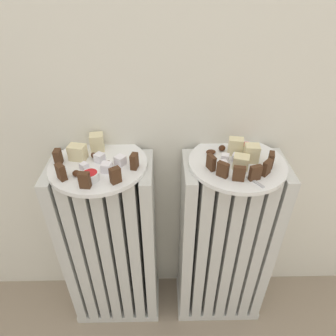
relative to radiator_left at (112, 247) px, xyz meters
name	(u,v)px	position (x,y,z in m)	size (l,w,h in m)	color
radiator_left	(112,247)	(0.00, 0.00, 0.00)	(0.31, 0.18, 0.68)	silver
radiator_right	(224,245)	(0.39, 0.00, 0.00)	(0.31, 0.18, 0.68)	silver
plate_left	(98,165)	(0.00, 0.00, 0.35)	(0.28, 0.28, 0.01)	white
plate_right	(237,163)	(0.39, 0.00, 0.35)	(0.28, 0.28, 0.01)	white
dark_cake_slice_left_0	(58,157)	(-0.11, 0.00, 0.38)	(0.03, 0.02, 0.04)	#472B19
dark_cake_slice_left_1	(61,172)	(-0.08, -0.07, 0.38)	(0.03, 0.02, 0.04)	#472B19
dark_cake_slice_left_2	(85,180)	(-0.01, -0.11, 0.38)	(0.03, 0.02, 0.04)	#472B19
dark_cake_slice_left_3	(115,175)	(0.06, -0.09, 0.38)	(0.03, 0.02, 0.04)	#472B19
dark_cake_slice_left_4	(134,161)	(0.10, -0.03, 0.38)	(0.03, 0.02, 0.04)	#472B19
marble_cake_slice_left_0	(78,152)	(-0.06, 0.02, 0.38)	(0.05, 0.03, 0.04)	beige
marble_cake_slice_left_1	(97,142)	(-0.01, 0.07, 0.38)	(0.04, 0.04, 0.05)	beige
turkish_delight_left_0	(84,166)	(-0.03, -0.03, 0.37)	(0.02, 0.02, 0.02)	white
turkish_delight_left_1	(107,167)	(0.03, -0.04, 0.37)	(0.03, 0.03, 0.03)	white
turkish_delight_left_2	(100,158)	(0.00, 0.01, 0.37)	(0.02, 0.02, 0.02)	white
turkish_delight_left_3	(120,160)	(0.06, -0.01, 0.37)	(0.03, 0.03, 0.03)	white
medjool_date_left_0	(76,173)	(-0.05, -0.06, 0.36)	(0.02, 0.02, 0.02)	#3D1E0F
medjool_date_left_1	(109,164)	(0.03, -0.01, 0.36)	(0.03, 0.02, 0.01)	#3D1E0F
medjool_date_left_2	(94,155)	(-0.02, 0.03, 0.36)	(0.02, 0.02, 0.02)	#3D1E0F
jam_bowl_left	(91,176)	(0.00, -0.08, 0.37)	(0.04, 0.04, 0.02)	white
dark_cake_slice_right_0	(211,162)	(0.31, -0.03, 0.38)	(0.03, 0.01, 0.04)	#472B19
dark_cake_slice_right_1	(223,170)	(0.34, -0.07, 0.38)	(0.03, 0.01, 0.04)	#472B19
dark_cake_slice_right_2	(239,174)	(0.38, -0.09, 0.38)	(0.03, 0.01, 0.04)	#472B19
dark_cake_slice_right_3	(255,173)	(0.42, -0.08, 0.38)	(0.03, 0.01, 0.04)	#472B19
dark_cake_slice_right_4	(267,168)	(0.45, -0.06, 0.38)	(0.03, 0.01, 0.04)	#472B19
dark_cake_slice_right_5	(271,160)	(0.48, -0.02, 0.38)	(0.03, 0.01, 0.04)	#472B19
marble_cake_slice_right_0	(241,162)	(0.39, -0.03, 0.37)	(0.04, 0.03, 0.04)	beige
marble_cake_slice_right_1	(236,146)	(0.39, 0.04, 0.38)	(0.04, 0.03, 0.05)	beige
marble_cake_slice_right_2	(251,153)	(0.43, 0.00, 0.38)	(0.04, 0.03, 0.05)	beige
turkish_delight_right_0	(236,157)	(0.39, 0.00, 0.37)	(0.02, 0.02, 0.02)	white
turkish_delight_right_1	(223,164)	(0.35, -0.03, 0.37)	(0.02, 0.02, 0.02)	white
turkish_delight_right_2	(225,158)	(0.36, 0.00, 0.37)	(0.02, 0.02, 0.02)	white
medjool_date_right_0	(211,152)	(0.32, 0.04, 0.36)	(0.03, 0.02, 0.01)	#3D1E0F
medjool_date_right_1	(222,148)	(0.36, 0.06, 0.37)	(0.02, 0.02, 0.02)	#3D1E0F
jam_bowl_right	(247,147)	(0.43, 0.05, 0.37)	(0.04, 0.04, 0.02)	white
fork	(248,177)	(0.40, -0.07, 0.36)	(0.06, 0.08, 0.00)	#B7B7BC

